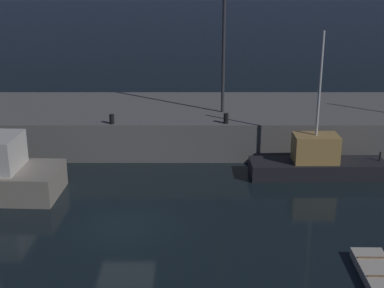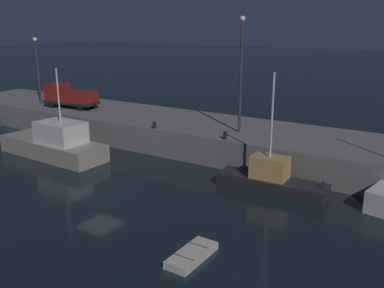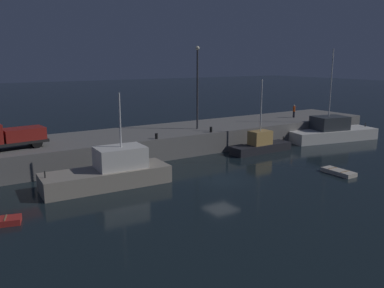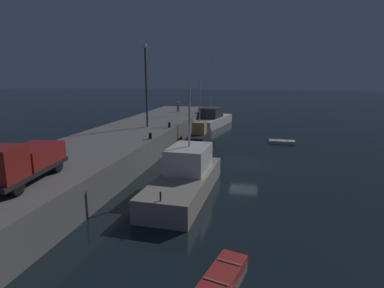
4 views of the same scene
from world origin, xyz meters
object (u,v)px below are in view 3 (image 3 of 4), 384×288
(fishing_boat_orange, at_px, (331,132))
(lamp_post_east, at_px, (197,82))
(fishing_trawler_red, at_px, (110,172))
(dockworker, at_px, (294,110))
(fishing_boat_blue, at_px, (261,145))
(utility_truck, at_px, (8,136))
(bollard_west, at_px, (156,136))
(bollard_central, at_px, (211,130))
(dinghy_orange_near, at_px, (339,172))

(fishing_boat_orange, height_order, lamp_post_east, lamp_post_east)
(fishing_trawler_red, xyz_separation_m, dockworker, (28.58, 7.96, 2.09))
(fishing_boat_blue, height_order, utility_truck, fishing_boat_blue)
(fishing_boat_orange, bearing_deg, bollard_west, 174.61)
(lamp_post_east, bearing_deg, utility_truck, -179.90)
(dockworker, bearing_deg, bollard_west, -171.91)
(utility_truck, xyz_separation_m, bollard_central, (19.21, -2.50, -0.88))
(utility_truck, bearing_deg, bollard_central, -7.42)
(dinghy_orange_near, height_order, dockworker, dockworker)
(utility_truck, bearing_deg, dockworker, 0.86)
(lamp_post_east, relative_size, utility_truck, 1.49)
(fishing_boat_orange, xyz_separation_m, utility_truck, (-35.71, 4.77, 2.35))
(dockworker, relative_size, bollard_west, 3.07)
(dockworker, bearing_deg, fishing_boat_orange, -79.09)
(fishing_boat_blue, bearing_deg, fishing_boat_orange, 1.30)
(dockworker, distance_m, bollard_west, 22.21)
(fishing_boat_blue, bearing_deg, dockworker, 27.42)
(fishing_boat_blue, bearing_deg, utility_truck, 168.13)
(fishing_boat_orange, height_order, dockworker, fishing_boat_orange)
(lamp_post_east, height_order, bollard_central, lamp_post_east)
(fishing_boat_blue, bearing_deg, lamp_post_east, 133.57)
(dinghy_orange_near, relative_size, bollard_west, 5.41)
(dinghy_orange_near, relative_size, lamp_post_east, 0.33)
(fishing_boat_orange, relative_size, bollard_west, 21.94)
(fishing_boat_blue, xyz_separation_m, dockworker, (10.72, 5.56, 2.39))
(bollard_central, bearing_deg, fishing_boat_blue, -28.07)
(fishing_trawler_red, relative_size, dockworker, 5.98)
(dinghy_orange_near, distance_m, bollard_west, 16.93)
(fishing_trawler_red, xyz_separation_m, lamp_post_east, (13.04, 7.46, 6.29))
(fishing_trawler_red, xyz_separation_m, fishing_boat_blue, (17.86, 2.39, -0.30))
(lamp_post_east, relative_size, bollard_central, 15.42)
(fishing_boat_orange, xyz_separation_m, dockworker, (-1.02, 5.30, 2.14))
(fishing_trawler_red, relative_size, bollard_west, 18.35)
(dockworker, height_order, bollard_central, dockworker)
(fishing_boat_blue, distance_m, utility_truck, 24.63)
(fishing_trawler_red, height_order, dockworker, fishing_trawler_red)
(dinghy_orange_near, xyz_separation_m, bollard_west, (-11.34, 12.36, 2.34))
(fishing_boat_blue, relative_size, lamp_post_east, 0.87)
(fishing_boat_orange, bearing_deg, fishing_boat_blue, -178.70)
(bollard_central, bearing_deg, utility_truck, 172.58)
(fishing_boat_orange, distance_m, bollard_west, 23.15)
(bollard_central, bearing_deg, dinghy_orange_near, -68.80)
(bollard_west, distance_m, bollard_central, 6.51)
(fishing_trawler_red, height_order, utility_truck, fishing_trawler_red)
(fishing_boat_orange, height_order, bollard_central, fishing_boat_orange)
(dockworker, height_order, bollard_west, dockworker)
(dinghy_orange_near, relative_size, dockworker, 1.76)
(utility_truck, bearing_deg, dinghy_orange_near, -31.89)
(dockworker, bearing_deg, fishing_trawler_red, -164.45)
(fishing_trawler_red, bearing_deg, dinghy_orange_near, -22.76)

